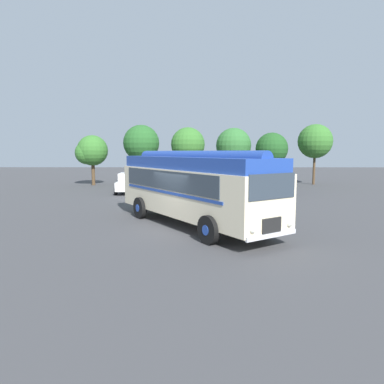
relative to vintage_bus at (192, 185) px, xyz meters
The scene contains 13 objects.
ground_plane 2.19m from the vintage_bus, 125.98° to the right, with size 120.00×120.00×0.00m, color #3D3D3F.
vintage_bus is the anchor object (origin of this frame).
car_near_left 13.81m from the vintage_bus, 113.12° to the left, with size 2.22×4.33×1.66m.
car_mid_left 13.75m from the vintage_bus, 100.14° to the left, with size 2.06×4.25×1.66m.
car_mid_right 13.44m from the vintage_bus, 88.48° to the left, with size 2.21×4.32×1.66m.
car_far_right 13.91m from the vintage_bus, 76.81° to the left, with size 2.37×4.39×1.66m.
box_van 15.26m from the vintage_bus, 66.29° to the left, with size 2.57×5.86×2.50m.
tree_far_left 21.90m from the vintage_bus, 118.63° to the left, with size 3.23×3.09×5.10m.
tree_left_of_centre 21.21m from the vintage_bus, 105.36° to the left, with size 3.75×3.75×6.20m.
tree_centre 19.86m from the vintage_bus, 91.50° to the left, with size 3.48×3.48×5.92m.
tree_right_of_centre 21.63m from the vintage_bus, 78.29° to the left, with size 3.75×3.75×5.95m.
tree_far_right 21.60m from the vintage_bus, 68.11° to the left, with size 3.31×3.31×5.39m.
tree_extra_right 24.05m from the vintage_bus, 57.83° to the left, with size 3.52×3.52×6.26m.
Camera 1 is at (0.78, -14.89, 3.46)m, focal length 32.00 mm.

